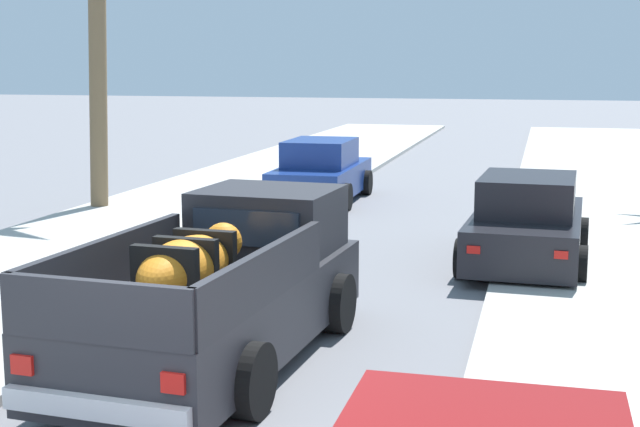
# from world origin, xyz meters

# --- Properties ---
(sidewalk_left) EXTENTS (5.27, 60.00, 0.12)m
(sidewalk_left) POSITION_xyz_m (-4.86, 12.00, 0.06)
(sidewalk_left) COLOR #B2AFA8
(sidewalk_left) RESTS_ON ground
(curb_left) EXTENTS (0.16, 60.00, 0.10)m
(curb_left) POSITION_xyz_m (-3.62, 12.00, 0.05)
(curb_left) COLOR silver
(curb_left) RESTS_ON ground
(curb_right) EXTENTS (0.16, 60.00, 0.10)m
(curb_right) POSITION_xyz_m (3.62, 12.00, 0.05)
(curb_right) COLOR silver
(curb_right) RESTS_ON ground
(pickup_truck) EXTENTS (2.45, 5.32, 1.80)m
(pickup_truck) POSITION_xyz_m (-0.57, 4.18, 0.81)
(pickup_truck) COLOR #28282D
(pickup_truck) RESTS_ON ground
(car_right_near) EXTENTS (2.06, 4.27, 1.54)m
(car_right_near) POSITION_xyz_m (-2.41, 15.98, 0.71)
(car_right_near) COLOR navy
(car_right_near) RESTS_ON ground
(car_left_mid) EXTENTS (2.17, 4.32, 1.54)m
(car_left_mid) POSITION_xyz_m (2.71, 10.00, 0.71)
(car_left_mid) COLOR black
(car_left_mid) RESTS_ON ground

